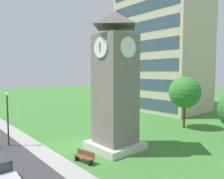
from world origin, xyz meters
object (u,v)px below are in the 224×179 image
object	(u,v)px
street_lamp	(8,112)
tree_near_tower	(185,92)
park_bench	(84,156)
clock_tower	(115,88)

from	to	relation	value
street_lamp	tree_near_tower	world-z (taller)	tree_near_tower
park_bench	street_lamp	distance (m)	8.89
park_bench	tree_near_tower	xyz separation A→B (m)	(-0.80, 15.09, 3.92)
park_bench	tree_near_tower	bearing A→B (deg)	93.04
street_lamp	park_bench	bearing A→B (deg)	22.58
clock_tower	street_lamp	bearing A→B (deg)	-134.83
clock_tower	tree_near_tower	size ratio (longest dim) A/B	1.90
clock_tower	park_bench	xyz separation A→B (m)	(0.80, -3.81, -4.96)
park_bench	street_lamp	xyz separation A→B (m)	(-7.82, -3.25, 2.70)
tree_near_tower	park_bench	bearing A→B (deg)	-86.96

